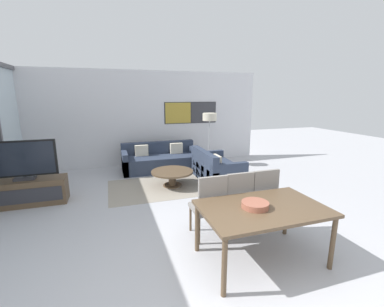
{
  "coord_description": "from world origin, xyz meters",
  "views": [
    {
      "loc": [
        -0.97,
        -1.81,
        2.09
      ],
      "look_at": [
        0.57,
        2.94,
        0.95
      ],
      "focal_mm": 24.0,
      "sensor_mm": 36.0,
      "label": 1
    }
  ],
  "objects_px": {
    "sofa_side": "(215,170)",
    "dining_chair_left": "(210,204)",
    "dining_chair_right": "(261,196)",
    "television": "(22,160)",
    "fruit_bowl": "(255,204)",
    "tv_console": "(27,192)",
    "dining_chair_centre": "(236,199)",
    "dining_table": "(263,212)",
    "floor_lamp": "(210,120)",
    "coffee_table": "(172,175)",
    "sofa_main": "(160,160)"
  },
  "relations": [
    {
      "from": "fruit_bowl",
      "to": "sofa_side",
      "type": "bearing_deg",
      "value": 75.73
    },
    {
      "from": "television",
      "to": "dining_chair_left",
      "type": "xyz_separation_m",
      "value": [
        2.92,
        -2.22,
        -0.34
      ]
    },
    {
      "from": "dining_chair_centre",
      "to": "floor_lamp",
      "type": "distance_m",
      "value": 4.0
    },
    {
      "from": "tv_console",
      "to": "dining_chair_centre",
      "type": "height_order",
      "value": "dining_chair_centre"
    },
    {
      "from": "sofa_side",
      "to": "dining_chair_left",
      "type": "height_order",
      "value": "dining_chair_left"
    },
    {
      "from": "sofa_side",
      "to": "dining_table",
      "type": "bearing_deg",
      "value": 167.61
    },
    {
      "from": "television",
      "to": "dining_table",
      "type": "height_order",
      "value": "television"
    },
    {
      "from": "sofa_side",
      "to": "floor_lamp",
      "type": "xyz_separation_m",
      "value": [
        0.37,
        1.33,
        1.11
      ]
    },
    {
      "from": "television",
      "to": "dining_chair_left",
      "type": "bearing_deg",
      "value": -37.34
    },
    {
      "from": "sofa_main",
      "to": "dining_chair_left",
      "type": "height_order",
      "value": "dining_chair_left"
    },
    {
      "from": "television",
      "to": "dining_chair_centre",
      "type": "xyz_separation_m",
      "value": [
        3.36,
        -2.2,
        -0.34
      ]
    },
    {
      "from": "dining_table",
      "to": "floor_lamp",
      "type": "distance_m",
      "value": 4.65
    },
    {
      "from": "tv_console",
      "to": "coffee_table",
      "type": "relative_size",
      "value": 1.45
    },
    {
      "from": "television",
      "to": "dining_chair_left",
      "type": "distance_m",
      "value": 3.68
    },
    {
      "from": "tv_console",
      "to": "dining_chair_centre",
      "type": "distance_m",
      "value": 4.02
    },
    {
      "from": "dining_table",
      "to": "sofa_main",
      "type": "bearing_deg",
      "value": 95.4
    },
    {
      "from": "sofa_main",
      "to": "sofa_side",
      "type": "distance_m",
      "value": 1.76
    },
    {
      "from": "floor_lamp",
      "to": "dining_chair_right",
      "type": "bearing_deg",
      "value": -99.43
    },
    {
      "from": "tv_console",
      "to": "dining_chair_left",
      "type": "bearing_deg",
      "value": -37.33
    },
    {
      "from": "sofa_side",
      "to": "coffee_table",
      "type": "distance_m",
      "value": 1.12
    },
    {
      "from": "dining_chair_right",
      "to": "sofa_side",
      "type": "bearing_deg",
      "value": 84.12
    },
    {
      "from": "dining_table",
      "to": "dining_chair_left",
      "type": "height_order",
      "value": "dining_chair_left"
    },
    {
      "from": "dining_chair_centre",
      "to": "dining_chair_right",
      "type": "bearing_deg",
      "value": 1.12
    },
    {
      "from": "fruit_bowl",
      "to": "dining_chair_centre",
      "type": "bearing_deg",
      "value": 81.31
    },
    {
      "from": "television",
      "to": "dining_chair_left",
      "type": "relative_size",
      "value": 1.19
    },
    {
      "from": "television",
      "to": "dining_chair_right",
      "type": "relative_size",
      "value": 1.19
    },
    {
      "from": "dining_chair_centre",
      "to": "fruit_bowl",
      "type": "xyz_separation_m",
      "value": [
        -0.11,
        -0.69,
        0.23
      ]
    },
    {
      "from": "dining_chair_centre",
      "to": "fruit_bowl",
      "type": "height_order",
      "value": "dining_chair_centre"
    },
    {
      "from": "dining_chair_right",
      "to": "floor_lamp",
      "type": "xyz_separation_m",
      "value": [
        0.62,
        3.75,
        0.83
      ]
    },
    {
      "from": "dining_chair_centre",
      "to": "coffee_table",
      "type": "bearing_deg",
      "value": 100.26
    },
    {
      "from": "tv_console",
      "to": "sofa_side",
      "type": "relative_size",
      "value": 0.95
    },
    {
      "from": "dining_chair_left",
      "to": "sofa_main",
      "type": "bearing_deg",
      "value": 89.78
    },
    {
      "from": "sofa_side",
      "to": "dining_chair_right",
      "type": "distance_m",
      "value": 2.45
    },
    {
      "from": "tv_console",
      "to": "sofa_side",
      "type": "distance_m",
      "value": 4.05
    },
    {
      "from": "television",
      "to": "dining_table",
      "type": "distance_m",
      "value": 4.44
    },
    {
      "from": "dining_chair_left",
      "to": "dining_table",
      "type": "bearing_deg",
      "value": -57.11
    },
    {
      "from": "television",
      "to": "fruit_bowl",
      "type": "xyz_separation_m",
      "value": [
        3.25,
        -2.89,
        -0.11
      ]
    },
    {
      "from": "sofa_side",
      "to": "coffee_table",
      "type": "xyz_separation_m",
      "value": [
        -1.11,
        -0.09,
        0.01
      ]
    },
    {
      "from": "sofa_side",
      "to": "dining_table",
      "type": "relative_size",
      "value": 0.97
    },
    {
      "from": "tv_console",
      "to": "dining_chair_left",
      "type": "distance_m",
      "value": 3.68
    },
    {
      "from": "tv_console",
      "to": "floor_lamp",
      "type": "height_order",
      "value": "floor_lamp"
    },
    {
      "from": "television",
      "to": "sofa_side",
      "type": "bearing_deg",
      "value": 3.29
    },
    {
      "from": "dining_table",
      "to": "dining_chair_centre",
      "type": "height_order",
      "value": "dining_chair_centre"
    },
    {
      "from": "dining_chair_right",
      "to": "fruit_bowl",
      "type": "xyz_separation_m",
      "value": [
        -0.55,
        -0.7,
        0.23
      ]
    },
    {
      "from": "television",
      "to": "fruit_bowl",
      "type": "relative_size",
      "value": 3.53
    },
    {
      "from": "dining_table",
      "to": "tv_console",
      "type": "bearing_deg",
      "value": 139.13
    },
    {
      "from": "dining_table",
      "to": "dining_chair_centre",
      "type": "relative_size",
      "value": 1.56
    },
    {
      "from": "sofa_main",
      "to": "floor_lamp",
      "type": "relative_size",
      "value": 1.34
    },
    {
      "from": "dining_chair_centre",
      "to": "dining_chair_right",
      "type": "height_order",
      "value": "same"
    },
    {
      "from": "dining_chair_centre",
      "to": "floor_lamp",
      "type": "xyz_separation_m",
      "value": [
        1.06,
        3.76,
        0.83
      ]
    }
  ]
}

